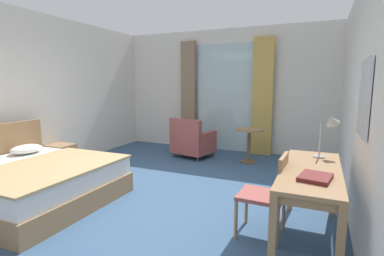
{
  "coord_description": "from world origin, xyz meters",
  "views": [
    {
      "loc": [
        2.15,
        -3.28,
        1.59
      ],
      "look_at": [
        0.62,
        0.18,
        1.01
      ],
      "focal_mm": 27.32,
      "sensor_mm": 36.0,
      "label": 1
    }
  ],
  "objects_px": {
    "closed_book": "(315,177)",
    "desk_chair": "(269,191)",
    "nightstand": "(61,157)",
    "desk_lamp": "(330,125)",
    "bed": "(30,181)",
    "round_cafe_table": "(249,138)",
    "writing_desk": "(311,178)",
    "armchair_by_window": "(192,142)"
  },
  "relations": [
    {
      "from": "writing_desk",
      "to": "desk_lamp",
      "type": "height_order",
      "value": "desk_lamp"
    },
    {
      "from": "nightstand",
      "to": "armchair_by_window",
      "type": "height_order",
      "value": "armchair_by_window"
    },
    {
      "from": "closed_book",
      "to": "nightstand",
      "type": "bearing_deg",
      "value": 175.05
    },
    {
      "from": "bed",
      "to": "desk_lamp",
      "type": "distance_m",
      "value": 3.87
    },
    {
      "from": "bed",
      "to": "desk_lamp",
      "type": "relative_size",
      "value": 3.89
    },
    {
      "from": "writing_desk",
      "to": "closed_book",
      "type": "height_order",
      "value": "closed_book"
    },
    {
      "from": "closed_book",
      "to": "armchair_by_window",
      "type": "relative_size",
      "value": 0.34
    },
    {
      "from": "nightstand",
      "to": "round_cafe_table",
      "type": "xyz_separation_m",
      "value": [
        3.12,
        1.89,
        0.27
      ]
    },
    {
      "from": "nightstand",
      "to": "writing_desk",
      "type": "bearing_deg",
      "value": -11.41
    },
    {
      "from": "closed_book",
      "to": "round_cafe_table",
      "type": "bearing_deg",
      "value": 122.97
    },
    {
      "from": "bed",
      "to": "closed_book",
      "type": "xyz_separation_m",
      "value": [
        3.52,
        0.08,
        0.5
      ]
    },
    {
      "from": "bed",
      "to": "desk_lamp",
      "type": "bearing_deg",
      "value": 15.65
    },
    {
      "from": "desk_chair",
      "to": "desk_lamp",
      "type": "relative_size",
      "value": 1.75
    },
    {
      "from": "bed",
      "to": "writing_desk",
      "type": "xyz_separation_m",
      "value": [
        3.48,
        0.42,
        0.39
      ]
    },
    {
      "from": "desk_lamp",
      "to": "writing_desk",
      "type": "bearing_deg",
      "value": -104.38
    },
    {
      "from": "writing_desk",
      "to": "armchair_by_window",
      "type": "height_order",
      "value": "armchair_by_window"
    },
    {
      "from": "closed_book",
      "to": "round_cafe_table",
      "type": "height_order",
      "value": "closed_book"
    },
    {
      "from": "desk_lamp",
      "to": "closed_book",
      "type": "height_order",
      "value": "desk_lamp"
    },
    {
      "from": "desk_chair",
      "to": "closed_book",
      "type": "distance_m",
      "value": 0.6
    },
    {
      "from": "bed",
      "to": "armchair_by_window",
      "type": "xyz_separation_m",
      "value": [
        1.01,
        3.12,
        0.06
      ]
    },
    {
      "from": "desk_chair",
      "to": "round_cafe_table",
      "type": "height_order",
      "value": "desk_chair"
    },
    {
      "from": "desk_lamp",
      "to": "nightstand",
      "type": "bearing_deg",
      "value": 176.44
    },
    {
      "from": "desk_chair",
      "to": "armchair_by_window",
      "type": "relative_size",
      "value": 0.98
    },
    {
      "from": "bed",
      "to": "desk_chair",
      "type": "xyz_separation_m",
      "value": [
        3.09,
        0.38,
        0.21
      ]
    },
    {
      "from": "nightstand",
      "to": "armchair_by_window",
      "type": "xyz_separation_m",
      "value": [
        1.89,
        1.82,
        0.11
      ]
    },
    {
      "from": "desk_lamp",
      "to": "closed_book",
      "type": "distance_m",
      "value": 1.0
    },
    {
      "from": "bed",
      "to": "round_cafe_table",
      "type": "distance_m",
      "value": 3.9
    },
    {
      "from": "bed",
      "to": "nightstand",
      "type": "relative_size",
      "value": 4.12
    },
    {
      "from": "closed_book",
      "to": "desk_chair",
      "type": "bearing_deg",
      "value": 155.62
    },
    {
      "from": "nightstand",
      "to": "desk_chair",
      "type": "height_order",
      "value": "desk_chair"
    },
    {
      "from": "writing_desk",
      "to": "armchair_by_window",
      "type": "xyz_separation_m",
      "value": [
        -2.47,
        2.7,
        -0.33
      ]
    },
    {
      "from": "writing_desk",
      "to": "bed",
      "type": "bearing_deg",
      "value": -173.15
    },
    {
      "from": "round_cafe_table",
      "to": "nightstand",
      "type": "bearing_deg",
      "value": -148.79
    },
    {
      "from": "round_cafe_table",
      "to": "desk_chair",
      "type": "bearing_deg",
      "value": -73.03
    },
    {
      "from": "writing_desk",
      "to": "closed_book",
      "type": "distance_m",
      "value": 0.36
    },
    {
      "from": "closed_book",
      "to": "armchair_by_window",
      "type": "xyz_separation_m",
      "value": [
        -2.51,
        3.04,
        -0.45
      ]
    },
    {
      "from": "bed",
      "to": "armchair_by_window",
      "type": "relative_size",
      "value": 2.17
    },
    {
      "from": "round_cafe_table",
      "to": "writing_desk",
      "type": "bearing_deg",
      "value": -65.85
    },
    {
      "from": "desk_lamp",
      "to": "round_cafe_table",
      "type": "relative_size",
      "value": 0.73
    },
    {
      "from": "bed",
      "to": "closed_book",
      "type": "relative_size",
      "value": 6.33
    },
    {
      "from": "nightstand",
      "to": "desk_lamp",
      "type": "distance_m",
      "value": 4.61
    },
    {
      "from": "bed",
      "to": "desk_lamp",
      "type": "xyz_separation_m",
      "value": [
        3.63,
        1.02,
        0.85
      ]
    }
  ]
}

